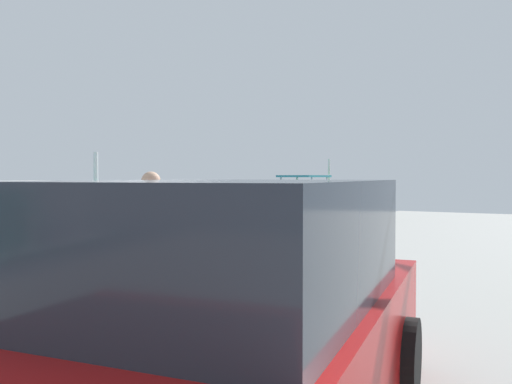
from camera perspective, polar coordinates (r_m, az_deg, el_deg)
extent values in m
cube|color=#9E9E99|center=(7.16, 19.02, -14.57)|extent=(36.00, 10.00, 0.80)
cube|color=white|center=(11.16, -22.35, -8.86)|extent=(5.05, 2.82, 0.76)
cube|color=#0F7260|center=(11.11, -22.37, -7.35)|extent=(5.09, 2.87, 0.12)
cube|color=#0F7260|center=(11.48, -20.42, -3.81)|extent=(1.53, 1.43, 1.12)
cylinder|color=silver|center=(9.75, -23.51, -3.75)|extent=(0.08, 0.08, 1.48)
cylinder|color=silver|center=(10.73, -18.82, -3.23)|extent=(0.08, 0.08, 1.48)
cylinder|color=silver|center=(11.65, -24.32, -2.90)|extent=(0.08, 0.08, 1.48)
cube|color=silver|center=(10.66, -24.00, 0.88)|extent=(2.16, 1.80, 0.08)
cylinder|color=silver|center=(12.38, -16.92, -0.92)|extent=(0.10, 0.10, 2.19)
cube|color=white|center=(21.89, 5.78, -3.67)|extent=(4.87, 2.52, 0.73)
cube|color=#1E8C2D|center=(21.86, 5.78, -2.93)|extent=(4.91, 2.57, 0.12)
cube|color=#1E8C2D|center=(22.33, 6.53, -1.02)|extent=(1.43, 1.36, 1.26)
cylinder|color=silver|center=(20.54, 6.07, -0.70)|extent=(0.08, 0.08, 1.65)
cylinder|color=silver|center=(21.28, 2.71, -0.61)|extent=(0.08, 0.08, 1.65)
cylinder|color=silver|center=(21.65, 7.71, -0.58)|extent=(0.08, 0.08, 1.65)
cylinder|color=silver|center=(22.35, 4.46, -0.51)|extent=(0.08, 0.08, 1.65)
cube|color=teal|center=(21.43, 5.24, 1.71)|extent=(2.04, 1.69, 0.08)
cylinder|color=silver|center=(23.34, 7.91, 0.55)|extent=(0.10, 0.10, 2.44)
torus|color=orange|center=(22.60, 4.95, -0.98)|extent=(0.55, 0.16, 0.54)
cylinder|color=#4C3823|center=(6.21, -10.40, -9.35)|extent=(0.16, 0.16, 0.81)
cylinder|color=#4C3823|center=(6.30, -12.08, -9.21)|extent=(0.16, 0.16, 0.81)
cube|color=navy|center=(6.16, -11.28, -2.82)|extent=(0.35, 0.48, 0.60)
cylinder|color=navy|center=(6.05, -8.99, -3.08)|extent=(0.10, 0.10, 0.57)
cylinder|color=navy|center=(6.28, -13.49, -2.93)|extent=(0.10, 0.10, 0.57)
sphere|color=tan|center=(6.14, -11.31, 1.17)|extent=(0.22, 0.22, 0.22)
cylinder|color=black|center=(4.53, -6.89, -14.92)|extent=(0.62, 0.25, 0.60)
cylinder|color=black|center=(4.02, 15.84, -17.10)|extent=(0.62, 0.25, 0.60)
cube|color=#B21414|center=(3.02, -4.38, -19.34)|extent=(4.28, 2.20, 0.76)
cube|color=#262D38|center=(2.97, -3.11, -5.31)|extent=(2.38, 1.82, 0.68)
cylinder|color=#333338|center=(9.99, -6.27, -6.43)|extent=(0.27, 0.27, 0.37)
cylinder|color=#333338|center=(19.22, 11.79, -2.59)|extent=(0.21, 0.21, 0.37)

